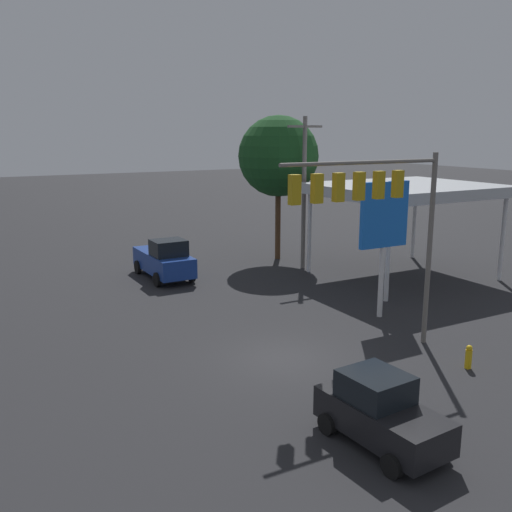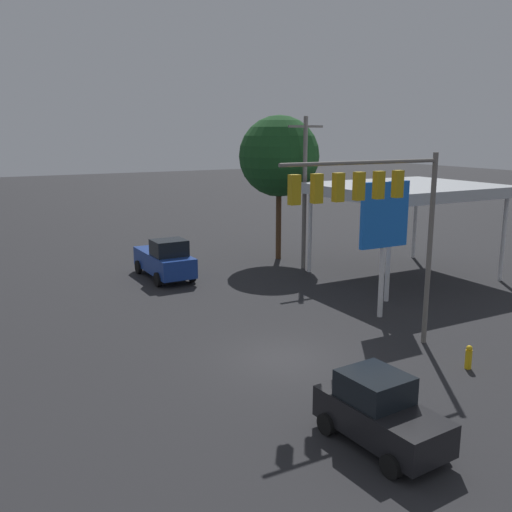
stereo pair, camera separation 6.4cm
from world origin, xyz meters
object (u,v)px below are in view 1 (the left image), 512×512
Objects in this scene: utility_pole at (304,189)px; street_tree at (278,156)px; fire_hydrant at (469,357)px; pickup_parked at (164,260)px; price_sign at (384,220)px; hatchback_crossing at (380,412)px; traffic_signal_assembly at (372,201)px.

utility_pole is 3.58m from street_tree.
fire_hydrant is at bearing 80.08° from street_tree.
pickup_parked is 10.29m from street_tree.
utility_pole is 1.49× the size of price_sign.
fire_hydrant is (-5.16, 17.57, -0.67)m from pickup_parked.
traffic_signal_assembly is at bearing 139.76° from hatchback_crossing.
utility_pole is 2.37× the size of hatchback_crossing.
price_sign is at bearing 134.92° from hatchback_crossing.
pickup_parked is at bearing -73.63° from fire_hydrant.
price_sign is 7.07× the size of fire_hydrant.
utility_pole is (-5.80, -13.15, -1.00)m from traffic_signal_assembly.
fire_hydrant is at bearing 79.53° from price_sign.
street_tree reaches higher than utility_pole.
utility_pole is 9.44m from pickup_parked.
utility_pole is at bearing -102.61° from price_sign.
price_sign is at bearing 77.39° from utility_pole.
street_tree is at bearing -89.91° from utility_pole.
hatchback_crossing is 6.68m from fire_hydrant.
fire_hydrant is at bearing 106.79° from hatchback_crossing.
hatchback_crossing is 4.45× the size of fire_hydrant.
utility_pole is at bearing 148.19° from hatchback_crossing.
utility_pole is at bearing 78.00° from pickup_parked.
utility_pole is 21.00m from hatchback_crossing.
traffic_signal_assembly is 8.64× the size of fire_hydrant.
price_sign is at bearing -100.47° from fire_hydrant.
fire_hydrant is (-6.21, -2.39, -0.51)m from hatchback_crossing.
hatchback_crossing is 24.09m from street_tree.
hatchback_crossing is 0.75× the size of pickup_parked.
price_sign is 7.42m from fire_hydrant.
price_sign is at bearing -137.01° from traffic_signal_assembly.
pickup_parked is (6.29, -11.46, -3.38)m from price_sign.
traffic_signal_assembly is at bearing -47.94° from fire_hydrant.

